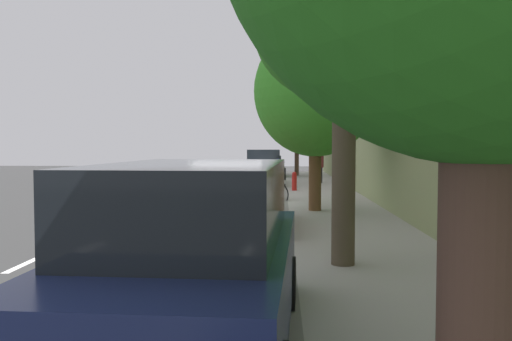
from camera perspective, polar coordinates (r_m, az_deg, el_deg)
name	(u,v)px	position (r m, az deg, el deg)	size (l,w,h in m)	color
ground	(227,206)	(18.94, -3.18, -3.85)	(72.74, 72.74, 0.00)	#303030
sidewalk	(331,204)	(18.91, 8.07, -3.64)	(3.04, 45.47, 0.16)	#B0ABA6
curb_edge	(286,204)	(18.83, 3.22, -3.64)	(0.16, 45.47, 0.16)	gray
lane_stripe_centre	(147,207)	(18.80, -11.71, -3.94)	(0.14, 44.20, 0.01)	white
lane_stripe_bike_edge	(244,206)	(18.89, -1.26, -3.86)	(0.12, 45.47, 0.01)	white
building_facade	(382,108)	(19.09, 13.47, 6.64)	(0.50, 45.47, 6.99)	#929F67
parked_suv_dark_blue_nearest	(195,259)	(5.37, -6.66, -9.54)	(2.13, 4.78, 1.99)	navy
parked_sedan_red_second	(245,203)	(13.08, -1.25, -3.49)	(1.87, 4.42, 1.52)	maroon
parked_pickup_silver_mid	(263,170)	(27.58, 0.81, 0.09)	(2.28, 5.41, 1.95)	#B7BABF
parked_sedan_green_far	(268,167)	(34.69, 1.36, 0.38)	(2.02, 4.49, 1.52)	#1E512D
bicycle_at_curb	(273,193)	(19.85, 1.85, -2.43)	(1.19, 1.36, 0.78)	black
cyclist_with_backpack	(279,177)	(19.33, 2.46, -0.68)	(0.55, 0.52, 1.68)	#C6B284
street_tree_mid_block	(345,34)	(9.09, 9.58, 14.38)	(3.00, 3.00, 5.10)	brown
street_tree_far_end	(315,92)	(16.36, 6.46, 8.49)	(3.77, 3.77, 5.67)	brown
street_tree_corner	(297,121)	(35.43, 4.45, 5.35)	(3.49, 3.49, 5.14)	#4C3526
pedestrian_on_phone	(320,165)	(28.39, 6.96, 0.57)	(0.36, 0.58, 1.68)	black
fire_hydrant	(294,181)	(23.51, 4.17, -1.14)	(0.22, 0.22, 0.84)	red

